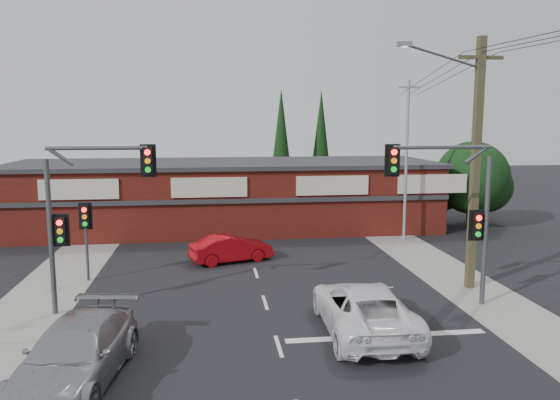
{
  "coord_description": "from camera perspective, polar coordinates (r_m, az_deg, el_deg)",
  "views": [
    {
      "loc": [
        -1.99,
        -17.42,
        6.8
      ],
      "look_at": [
        0.67,
        3.0,
        3.78
      ],
      "focal_mm": 35.0,
      "sensor_mm": 36.0,
      "label": 1
    }
  ],
  "objects": [
    {
      "name": "ground",
      "position": [
        18.81,
        -0.87,
        -12.86
      ],
      "size": [
        120.0,
        120.0,
        0.0
      ],
      "primitive_type": "plane",
      "color": "black",
      "rests_on": "ground"
    },
    {
      "name": "road_strip",
      "position": [
        23.51,
        -2.28,
        -8.47
      ],
      "size": [
        14.0,
        70.0,
        0.01
      ],
      "primitive_type": "cube",
      "color": "black",
      "rests_on": "ground"
    },
    {
      "name": "verge_left",
      "position": [
        24.31,
        -22.89,
        -8.55
      ],
      "size": [
        3.0,
        70.0,
        0.02
      ],
      "primitive_type": "cube",
      "color": "gray",
      "rests_on": "ground"
    },
    {
      "name": "verge_right",
      "position": [
        25.67,
        17.15,
        -7.38
      ],
      "size": [
        3.0,
        70.0,
        0.02
      ],
      "primitive_type": "cube",
      "color": "gray",
      "rests_on": "ground"
    },
    {
      "name": "stop_line",
      "position": [
        18.16,
        11.07,
        -13.77
      ],
      "size": [
        6.5,
        0.35,
        0.01
      ],
      "primitive_type": "cube",
      "color": "silver",
      "rests_on": "ground"
    },
    {
      "name": "white_suv",
      "position": [
        18.13,
        8.74,
        -11.09
      ],
      "size": [
        2.81,
        5.81,
        1.59
      ],
      "primitive_type": "imported",
      "rotation": [
        0.0,
        0.0,
        3.11
      ],
      "color": "white",
      "rests_on": "ground"
    },
    {
      "name": "silver_suv",
      "position": [
        15.65,
        -20.54,
        -14.77
      ],
      "size": [
        2.99,
        5.74,
        1.59
      ],
      "primitive_type": "imported",
      "rotation": [
        0.0,
        0.0,
        -0.14
      ],
      "color": "#9D9FA2",
      "rests_on": "ground"
    },
    {
      "name": "red_sedan",
      "position": [
        26.58,
        -5.14,
        -5.06
      ],
      "size": [
        4.22,
        2.58,
        1.31
      ],
      "primitive_type": "imported",
      "rotation": [
        0.0,
        0.0,
        1.89
      ],
      "color": "#A40A10",
      "rests_on": "ground"
    },
    {
      "name": "lane_dashes",
      "position": [
        18.97,
        -0.93,
        -12.62
      ],
      "size": [
        0.12,
        37.96,
        0.01
      ],
      "color": "silver",
      "rests_on": "ground"
    },
    {
      "name": "shop_building",
      "position": [
        34.73,
        -5.71,
        0.58
      ],
      "size": [
        27.3,
        8.4,
        4.22
      ],
      "color": "#43110D",
      "rests_on": "ground"
    },
    {
      "name": "tree_cluster",
      "position": [
        37.06,
        19.39,
        1.82
      ],
      "size": [
        5.9,
        5.1,
        5.5
      ],
      "color": "#2D2116",
      "rests_on": "ground"
    },
    {
      "name": "conifer_near",
      "position": [
        41.8,
        0.13,
        6.53
      ],
      "size": [
        1.8,
        1.8,
        9.25
      ],
      "color": "#2D2116",
      "rests_on": "ground"
    },
    {
      "name": "conifer_far",
      "position": [
        44.36,
        4.3,
        6.61
      ],
      "size": [
        1.8,
        1.8,
        9.25
      ],
      "color": "#2D2116",
      "rests_on": "ground"
    },
    {
      "name": "traffic_mast_left",
      "position": [
        20.13,
        -20.07,
        -0.37
      ],
      "size": [
        3.77,
        0.27,
        5.97
      ],
      "color": "#47494C",
      "rests_on": "ground"
    },
    {
      "name": "traffic_mast_right",
      "position": [
        20.64,
        18.06,
        -0.02
      ],
      "size": [
        3.96,
        0.27,
        5.97
      ],
      "color": "#47494C",
      "rests_on": "ground"
    },
    {
      "name": "pedestal_signal",
      "position": [
        24.4,
        -19.64,
        -2.53
      ],
      "size": [
        0.55,
        0.27,
        3.38
      ],
      "color": "#47494C",
      "rests_on": "ground"
    },
    {
      "name": "utility_pole",
      "position": [
        22.93,
        19.5,
        4.35
      ],
      "size": [
        4.38,
        0.59,
        10.0
      ],
      "color": "#4A442A",
      "rests_on": "ground"
    },
    {
      "name": "steel_pole",
      "position": [
        31.48,
        13.07,
        4.3
      ],
      "size": [
        1.2,
        0.16,
        9.0
      ],
      "color": "gray",
      "rests_on": "ground"
    }
  ]
}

